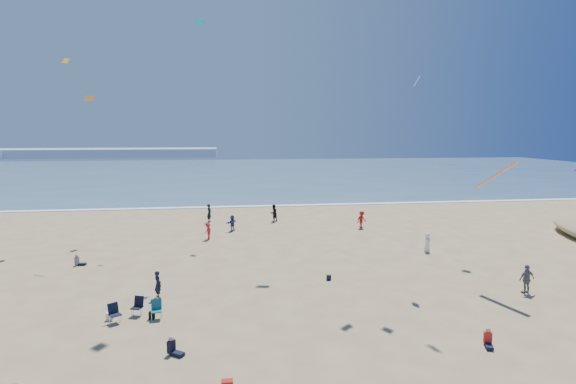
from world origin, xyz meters
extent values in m
cube|color=#476B84|center=(0.00, 95.00, 0.03)|extent=(220.00, 100.00, 0.06)
cube|color=white|center=(0.00, 45.00, 0.04)|extent=(220.00, 1.20, 0.08)
cube|color=#7A8EA8|center=(-60.00, 170.00, 1.60)|extent=(110.00, 20.00, 3.20)
imported|color=black|center=(4.07, 34.86, 0.92)|extent=(1.14, 1.10, 1.85)
imported|color=black|center=(-4.92, 13.34, 0.81)|extent=(0.64, 0.70, 1.62)
imported|color=white|center=(15.11, 20.89, 0.77)|extent=(0.66, 0.85, 1.54)
imported|color=#32478A|center=(-0.42, 30.78, 0.79)|extent=(1.30, 1.42, 1.58)
imported|color=black|center=(-2.80, 35.51, 0.97)|extent=(0.64, 0.81, 1.95)
imported|color=red|center=(-2.62, 27.55, 0.76)|extent=(0.93, 1.13, 1.52)
imported|color=#AB1818|center=(12.51, 30.35, 0.86)|extent=(1.28, 1.05, 1.73)
imported|color=slate|center=(16.84, 11.12, 0.88)|extent=(1.09, 0.58, 1.77)
cube|color=white|center=(-6.92, 10.44, 0.20)|extent=(0.35, 0.20, 0.40)
cube|color=black|center=(-4.81, 10.32, 0.19)|extent=(0.30, 0.22, 0.38)
cube|color=#B01C19|center=(-0.95, 3.40, 0.15)|extent=(0.45, 0.30, 0.30)
cube|color=black|center=(5.65, 15.07, 0.17)|extent=(0.28, 0.18, 0.34)
cube|color=#10A2C9|center=(-2.63, 22.14, 17.63)|extent=(0.70, 0.27, 0.42)
cube|color=yellow|center=(-14.79, 30.45, 15.85)|extent=(0.68, 0.69, 0.36)
cube|color=orange|center=(-11.29, 24.68, 12.23)|extent=(0.90, 0.60, 0.38)
cube|color=white|center=(11.92, 16.74, 13.00)|extent=(0.58, 0.69, 0.64)
cube|color=orange|center=(15.63, 12.99, 6.94)|extent=(0.35, 2.64, 1.87)
camera|label=1|loc=(-0.80, -12.61, 9.61)|focal=28.00mm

